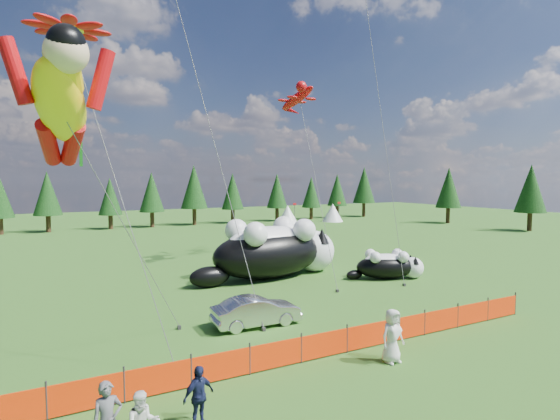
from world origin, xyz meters
TOP-DOWN VIEW (x-y plane):
  - ground at (0.00, 0.00)m, footprint 160.00×160.00m
  - safety_fence at (0.00, -3.00)m, footprint 22.06×0.06m
  - tree_line at (0.00, 45.00)m, footprint 90.00×4.00m
  - festival_tents at (11.00, 40.00)m, footprint 50.00×3.20m
  - cat_large at (4.45, 9.69)m, footprint 10.90×4.84m
  - cat_small at (10.88, 5.76)m, footprint 5.01×3.23m
  - car at (-0.75, 1.37)m, footprint 4.03×1.52m
  - spectator_c at (-5.43, -5.18)m, footprint 1.07×0.80m
  - spectator_e at (1.91, -4.45)m, footprint 0.96×0.64m
  - superhero_kite at (-8.38, -1.45)m, footprint 6.91×6.59m
  - gecko_kite at (8.66, 14.11)m, footprint 4.72×12.61m
  - flower_kite at (-7.92, 2.92)m, footprint 4.71×6.53m

SIDE VIEW (x-z plane):
  - ground at x=0.00m, z-range 0.00..0.00m
  - safety_fence at x=0.00m, z-range -0.05..1.05m
  - car at x=-0.75m, z-range 0.00..1.31m
  - spectator_c at x=-5.43m, z-range 0.00..1.64m
  - cat_small at x=10.88m, z-range -0.05..1.85m
  - spectator_e at x=1.91m, z-range 0.00..1.93m
  - festival_tents at x=11.00m, z-range 0.00..2.80m
  - cat_large at x=4.45m, z-range -0.10..3.84m
  - tree_line at x=0.00m, z-range 0.00..8.00m
  - superhero_kite at x=-8.38m, z-range 2.92..14.62m
  - flower_kite at x=-7.92m, z-range 5.50..18.79m
  - gecko_kite at x=8.66m, z-range 4.78..21.00m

